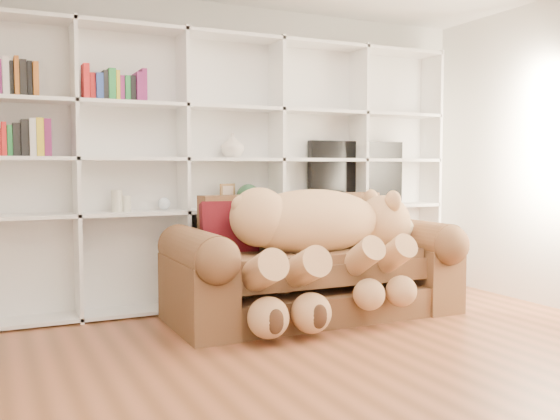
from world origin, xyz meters
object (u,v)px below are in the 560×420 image
tv (356,173)px  teddy_bear (319,235)px  sofa (312,270)px  gift_box (418,290)px

tv → teddy_bear: bearing=-135.3°
sofa → teddy_bear: bearing=-102.4°
sofa → gift_box: sofa is taller
gift_box → tv: 1.28m
sofa → teddy_bear: (-0.04, -0.20, 0.32)m
sofa → tv: size_ratio=2.26×
gift_box → sofa: bearing=-178.4°
sofa → tv: tv is taller
sofa → teddy_bear: 0.38m
tv → sofa: bearing=-141.0°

